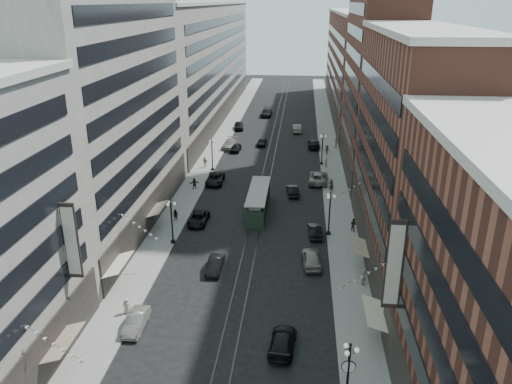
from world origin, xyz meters
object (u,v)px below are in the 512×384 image
(lamppost_sw_far, at_px, (172,220))
(car_extra_2, at_px, (236,148))
(car_5, at_px, (215,265))
(lamppost_se_far, at_px, (330,212))
(pedestrian_7, at_px, (353,224))
(car_2, at_px, (198,218))
(pedestrian_6, at_px, (205,162))
(car_9, at_px, (239,126))
(pedestrian_8, at_px, (326,163))
(car_11, at_px, (318,177))
(pedestrian_2, at_px, (176,215))
(pedestrian_9, at_px, (327,150))
(pedestrian_extra_0, at_px, (335,143))
(pedestrian_extra_1, at_px, (331,185))
(car_extra_1, at_px, (293,190))
(streetcar, at_px, (258,202))
(car_12, at_px, (314,144))
(car_14, at_px, (297,128))
(lamppost_se_mid, at_px, (322,148))
(lamppost_sw_mid, at_px, (212,153))
(pedestrian_5, at_px, (194,183))
(car_13, at_px, (262,142))
(car_extra_0, at_px, (266,113))
(car_6, at_px, (282,342))
(pedestrian_1, at_px, (126,306))
(pedestrian_4, at_px, (363,278))
(car_4, at_px, (311,258))
(lamppost_se_near, at_px, (348,373))
(car_8, at_px, (230,144))
(car_7, at_px, (215,179))
(car_10, at_px, (315,231))
(car_1, at_px, (136,321))

(lamppost_sw_far, relative_size, car_extra_2, 1.32)
(car_5, bearing_deg, car_extra_2, 95.07)
(lamppost_se_far, distance_m, pedestrian_7, 3.94)
(car_2, relative_size, pedestrian_6, 2.60)
(car_9, relative_size, pedestrian_8, 2.70)
(car_9, height_order, car_11, car_11)
(pedestrian_2, height_order, pedestrian_9, pedestrian_9)
(pedestrian_extra_0, height_order, pedestrian_extra_1, pedestrian_extra_0)
(car_2, distance_m, car_extra_1, 16.27)
(streetcar, bearing_deg, car_12, 76.19)
(car_12, distance_m, car_14, 12.56)
(pedestrian_8, bearing_deg, car_5, 34.84)
(lamppost_se_mid, xyz_separation_m, car_2, (-16.55, -26.02, -2.42))
(lamppost_sw_mid, distance_m, pedestrian_5, 9.20)
(pedestrian_2, bearing_deg, pedestrian_7, 16.40)
(car_13, height_order, car_extra_0, car_extra_0)
(car_6, relative_size, pedestrian_1, 3.27)
(car_9, relative_size, car_extra_1, 1.13)
(pedestrian_9, distance_m, car_extra_2, 17.18)
(lamppost_sw_mid, relative_size, pedestrian_4, 3.32)
(car_4, relative_size, car_14, 0.94)
(lamppost_se_near, height_order, car_8, lamppost_se_near)
(pedestrian_1, height_order, pedestrian_4, pedestrian_4)
(car_2, height_order, car_4, car_4)
(car_5, bearing_deg, lamppost_se_near, -55.37)
(car_5, height_order, car_7, car_7)
(car_10, relative_size, car_14, 0.82)
(pedestrian_4, relative_size, car_10, 0.39)
(lamppost_se_near, bearing_deg, car_extra_1, 96.52)
(car_6, xyz_separation_m, car_extra_1, (0.00, 34.98, 0.00))
(pedestrian_extra_1, bearing_deg, pedestrian_7, 128.12)
(lamppost_se_far, distance_m, car_12, 38.91)
(lamppost_sw_far, bearing_deg, car_4, -12.57)
(pedestrian_9, bearing_deg, car_2, -122.91)
(lamppost_sw_mid, height_order, car_extra_0, lamppost_sw_mid)
(car_9, bearing_deg, pedestrian_8, -61.95)
(car_9, relative_size, pedestrian_5, 3.05)
(car_10, bearing_deg, pedestrian_1, 42.31)
(lamppost_sw_mid, bearing_deg, pedestrian_9, 29.57)
(pedestrian_2, height_order, pedestrian_6, pedestrian_6)
(lamppost_se_far, relative_size, car_10, 1.29)
(car_2, bearing_deg, pedestrian_2, 178.61)
(car_4, distance_m, pedestrian_4, 6.42)
(lamppost_se_far, bearing_deg, car_6, -102.14)
(pedestrian_6, xyz_separation_m, pedestrian_7, (22.99, -23.14, -0.10))
(lamppost_sw_mid, relative_size, car_5, 1.30)
(streetcar, relative_size, pedestrian_6, 6.12)
(car_1, height_order, pedestrian_6, pedestrian_6)
(lamppost_sw_far, relative_size, car_8, 0.93)
(pedestrian_1, height_order, car_12, pedestrian_1)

